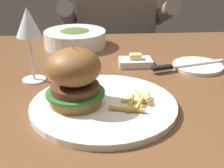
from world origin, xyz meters
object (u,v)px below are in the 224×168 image
object	(u,v)px
bread_plate	(198,66)
table_knife	(182,65)
butter_dish	(135,62)
burger_sandwich	(75,77)
wine_glass	(28,26)
soup_bowl	(75,38)
diner_person	(115,54)
main_plate	(104,105)

from	to	relation	value
bread_plate	table_knife	size ratio (longest dim) A/B	0.63
butter_dish	burger_sandwich	bearing A→B (deg)	-122.55
burger_sandwich	butter_dish	distance (m)	0.31
burger_sandwich	wine_glass	distance (m)	0.21
burger_sandwich	soup_bowl	xyz separation A→B (m)	(-0.02, 0.47, -0.05)
butter_dish	soup_bowl	size ratio (longest dim) A/B	0.45
burger_sandwich	diner_person	distance (m)	0.95
butter_dish	soup_bowl	bearing A→B (deg)	131.49
wine_glass	bread_plate	xyz separation A→B (m)	(0.46, 0.06, -0.14)
burger_sandwich	butter_dish	size ratio (longest dim) A/B	1.39
table_knife	main_plate	bearing A→B (deg)	-137.28
butter_dish	soup_bowl	world-z (taller)	soup_bowl
main_plate	butter_dish	size ratio (longest dim) A/B	3.30
main_plate	butter_dish	distance (m)	0.28
wine_glass	table_knife	xyz separation A→B (m)	(0.41, 0.05, -0.13)
soup_bowl	burger_sandwich	bearing A→B (deg)	-87.60
burger_sandwich	main_plate	bearing A→B (deg)	-1.55
diner_person	soup_bowl	bearing A→B (deg)	-111.83
main_plate	burger_sandwich	bearing A→B (deg)	178.45
burger_sandwich	bread_plate	bearing A→B (deg)	33.63
wine_glass	bread_plate	bearing A→B (deg)	7.77
burger_sandwich	wine_glass	bearing A→B (deg)	125.08
butter_dish	table_knife	bearing A→B (deg)	-18.74
table_knife	diner_person	xyz separation A→B (m)	(-0.14, 0.69, -0.19)
soup_bowl	diner_person	distance (m)	0.51
diner_person	table_knife	bearing A→B (deg)	-78.56
bread_plate	soup_bowl	size ratio (longest dim) A/B	0.67
burger_sandwich	wine_glass	world-z (taller)	wine_glass
burger_sandwich	butter_dish	xyz separation A→B (m)	(0.16, 0.26, -0.06)
wine_glass	diner_person	world-z (taller)	diner_person
table_knife	butter_dish	xyz separation A→B (m)	(-0.13, 0.04, -0.00)
bread_plate	diner_person	xyz separation A→B (m)	(-0.19, 0.67, -0.18)
table_knife	diner_person	bearing A→B (deg)	101.44
burger_sandwich	table_knife	bearing A→B (deg)	36.13
table_knife	soup_bowl	distance (m)	0.40
bread_plate	table_knife	xyz separation A→B (m)	(-0.05, -0.01, 0.01)
soup_bowl	table_knife	bearing A→B (deg)	-38.83
main_plate	wine_glass	size ratio (longest dim) A/B	1.66
table_knife	soup_bowl	size ratio (longest dim) A/B	1.07
wine_glass	diner_person	bearing A→B (deg)	69.78
main_plate	diner_person	size ratio (longest dim) A/B	0.27
diner_person	burger_sandwich	bearing A→B (deg)	-99.74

